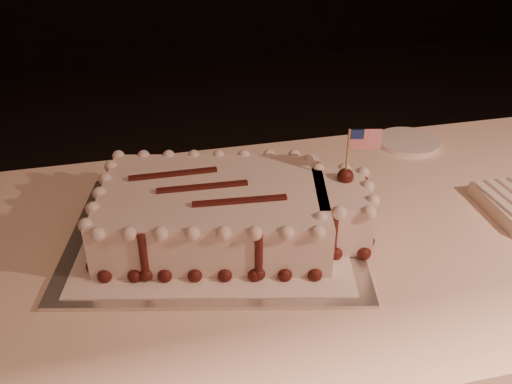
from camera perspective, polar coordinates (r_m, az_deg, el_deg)
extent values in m
cube|color=#FFDCC5|center=(1.36, 3.82, -17.23)|extent=(2.40, 0.80, 0.75)
cube|color=silver|center=(1.10, -4.08, -4.32)|extent=(0.63, 0.52, 0.01)
cube|color=white|center=(1.09, -4.09, -4.11)|extent=(0.56, 0.47, 0.00)
cube|color=silver|center=(1.07, -4.19, -1.91)|extent=(0.46, 0.36, 0.10)
cube|color=silver|center=(1.08, 8.40, -1.81)|extent=(0.13, 0.17, 0.10)
sphere|color=#4B1712|center=(1.01, -14.90, -8.12)|extent=(0.03, 0.03, 0.03)
sphere|color=#4B1712|center=(1.00, -12.03, -8.19)|extent=(0.03, 0.03, 0.03)
sphere|color=#4B1712|center=(0.99, -9.10, -8.25)|extent=(0.03, 0.03, 0.03)
sphere|color=#4B1712|center=(0.98, -6.13, -8.28)|extent=(0.03, 0.03, 0.03)
sphere|color=#4B1712|center=(0.98, -3.13, -8.30)|extent=(0.03, 0.03, 0.03)
sphere|color=#4B1712|center=(0.98, -0.11, -8.29)|extent=(0.03, 0.03, 0.03)
sphere|color=#4B1712|center=(0.98, 2.91, -8.26)|extent=(0.03, 0.03, 0.03)
sphere|color=#4B1712|center=(0.98, 5.90, -8.20)|extent=(0.03, 0.03, 0.03)
sphere|color=#4B1712|center=(1.02, 6.22, -6.73)|extent=(0.03, 0.03, 0.03)
sphere|color=#4B1712|center=(1.03, 7.96, -6.10)|extent=(0.03, 0.03, 0.03)
sphere|color=#4B1712|center=(1.04, 10.75, -6.03)|extent=(0.03, 0.03, 0.03)
sphere|color=#4B1712|center=(1.07, 11.13, -4.82)|extent=(0.03, 0.03, 0.03)
sphere|color=#4B1712|center=(1.12, 10.66, -3.30)|extent=(0.03, 0.03, 0.03)
sphere|color=#4B1712|center=(1.16, 10.24, -1.89)|extent=(0.03, 0.03, 0.03)
sphere|color=#4B1712|center=(1.17, 8.49, -1.44)|extent=(0.03, 0.03, 0.03)
sphere|color=#4B1712|center=(1.16, 6.00, -1.46)|extent=(0.03, 0.03, 0.03)
sphere|color=#4B1712|center=(1.19, 5.16, -0.51)|extent=(0.03, 0.03, 0.03)
sphere|color=#4B1712|center=(1.20, 3.68, 0.01)|extent=(0.03, 0.03, 0.03)
sphere|color=#4B1712|center=(1.20, 1.26, 0.00)|extent=(0.03, 0.03, 0.03)
sphere|color=#4B1712|center=(1.20, -1.17, -0.01)|extent=(0.03, 0.03, 0.03)
sphere|color=#4B1712|center=(1.20, -3.59, -0.03)|extent=(0.03, 0.03, 0.03)
sphere|color=#4B1712|center=(1.21, -6.01, -0.04)|extent=(0.03, 0.03, 0.03)
sphere|color=#4B1712|center=(1.21, -8.40, -0.06)|extent=(0.03, 0.03, 0.03)
sphere|color=#4B1712|center=(1.22, -10.77, -0.07)|extent=(0.03, 0.03, 0.03)
sphere|color=#4B1712|center=(1.23, -13.10, -0.08)|extent=(0.03, 0.03, 0.03)
sphere|color=#4B1712|center=(1.19, -13.77, -1.19)|extent=(0.03, 0.03, 0.03)
sphere|color=#4B1712|center=(1.15, -14.26, -2.53)|extent=(0.03, 0.03, 0.03)
sphere|color=#4B1712|center=(1.11, -14.79, -3.97)|extent=(0.03, 0.03, 0.03)
sphere|color=#4B1712|center=(1.07, -15.36, -5.52)|extent=(0.03, 0.03, 0.03)
sphere|color=#4B1712|center=(1.03, -15.98, -7.19)|extent=(0.03, 0.03, 0.03)
sphere|color=silver|center=(0.96, -15.58, -4.07)|extent=(0.03, 0.03, 0.03)
sphere|color=silver|center=(0.94, -12.59, -4.11)|extent=(0.03, 0.03, 0.03)
sphere|color=silver|center=(0.94, -9.53, -4.13)|extent=(0.03, 0.03, 0.03)
sphere|color=silver|center=(0.93, -6.42, -4.14)|extent=(0.03, 0.03, 0.03)
sphere|color=silver|center=(0.93, -3.28, -4.14)|extent=(0.03, 0.03, 0.03)
sphere|color=silver|center=(0.92, -0.11, -4.13)|extent=(0.03, 0.03, 0.03)
sphere|color=silver|center=(0.93, 3.05, -4.10)|extent=(0.03, 0.03, 0.03)
sphere|color=silver|center=(0.93, 6.18, -4.06)|extent=(0.03, 0.03, 0.03)
sphere|color=silver|center=(0.97, 6.51, -2.66)|extent=(0.03, 0.03, 0.03)
sphere|color=silver|center=(0.98, 8.32, -2.07)|extent=(0.03, 0.03, 0.03)
sphere|color=silver|center=(0.99, 11.22, -2.04)|extent=(0.03, 0.03, 0.03)
sphere|color=silver|center=(1.03, 11.60, -0.90)|extent=(0.03, 0.03, 0.03)
sphere|color=silver|center=(1.07, 11.10, 0.53)|extent=(0.03, 0.03, 0.03)
sphere|color=silver|center=(1.11, 10.64, 1.86)|extent=(0.03, 0.03, 0.03)
sphere|color=silver|center=(1.12, 8.82, 2.29)|extent=(0.03, 0.03, 0.03)
sphere|color=silver|center=(1.12, 6.24, 2.29)|extent=(0.03, 0.03, 0.03)
sphere|color=silver|center=(1.15, 5.36, 3.18)|extent=(0.03, 0.03, 0.03)
sphere|color=silver|center=(1.16, 3.82, 3.67)|extent=(0.03, 0.03, 0.03)
sphere|color=silver|center=(1.16, 1.31, 3.67)|extent=(0.03, 0.03, 0.03)
sphere|color=silver|center=(1.16, -1.21, 3.65)|extent=(0.03, 0.03, 0.03)
sphere|color=silver|center=(1.16, -3.73, 3.64)|extent=(0.03, 0.03, 0.03)
sphere|color=silver|center=(1.17, -6.23, 3.61)|extent=(0.03, 0.03, 0.03)
sphere|color=silver|center=(1.17, -8.72, 3.58)|extent=(0.03, 0.03, 0.03)
sphere|color=silver|center=(1.18, -11.17, 3.54)|extent=(0.03, 0.03, 0.03)
sphere|color=silver|center=(1.19, -13.59, 3.49)|extent=(0.03, 0.03, 0.03)
sphere|color=silver|center=(1.15, -14.30, 2.45)|extent=(0.03, 0.03, 0.03)
sphere|color=silver|center=(1.11, -14.83, 1.20)|extent=(0.03, 0.03, 0.03)
sphere|color=silver|center=(1.07, -15.40, -0.15)|extent=(0.03, 0.03, 0.03)
sphere|color=silver|center=(1.02, -16.02, -1.62)|extent=(0.03, 0.03, 0.03)
sphere|color=silver|center=(0.98, -16.69, -3.21)|extent=(0.03, 0.03, 0.03)
cylinder|color=#4B1712|center=(0.97, -11.18, -6.31)|extent=(0.01, 0.01, 0.09)
sphere|color=#4B1712|center=(0.99, -10.95, -8.12)|extent=(0.02, 0.02, 0.02)
cylinder|color=#4B1712|center=(0.95, 0.27, -6.35)|extent=(0.01, 0.01, 0.09)
sphere|color=#4B1712|center=(0.97, 0.27, -8.19)|extent=(0.02, 0.02, 0.02)
cylinder|color=#4B1712|center=(1.01, 7.77, -4.23)|extent=(0.01, 0.01, 0.09)
sphere|color=#4B1712|center=(1.03, 7.62, -6.01)|extent=(0.02, 0.02, 0.02)
cylinder|color=#4B1712|center=(1.12, 10.59, -0.64)|extent=(0.01, 0.01, 0.09)
sphere|color=#4B1712|center=(1.14, 10.40, -2.32)|extent=(0.02, 0.02, 0.02)
cylinder|color=#4B1712|center=(1.18, 5.17, 1.68)|extent=(0.01, 0.01, 0.09)
sphere|color=#4B1712|center=(1.20, 5.09, 0.05)|extent=(0.02, 0.02, 0.02)
cylinder|color=#4B1712|center=(1.18, -3.96, 1.69)|extent=(0.01, 0.01, 0.09)
sphere|color=#4B1712|center=(1.20, -3.90, 0.06)|extent=(0.02, 0.02, 0.02)
cylinder|color=#4B1712|center=(1.21, -13.03, 1.60)|extent=(0.01, 0.01, 0.09)
sphere|color=#4B1712|center=(1.23, -12.82, 0.01)|extent=(0.02, 0.02, 0.02)
cylinder|color=#4B1712|center=(1.06, -15.44, -3.12)|extent=(0.01, 0.01, 0.09)
sphere|color=#4B1712|center=(1.09, -15.16, -4.84)|extent=(0.02, 0.02, 0.02)
cube|color=#4B1712|center=(1.09, -8.28, 1.82)|extent=(0.17, 0.01, 0.01)
cube|color=#4B1712|center=(1.04, -5.37, 0.54)|extent=(0.17, 0.02, 0.01)
cube|color=#4B1712|center=(0.99, -1.63, -0.86)|extent=(0.17, 0.03, 0.01)
sphere|color=#4B1712|center=(1.07, 8.93, 1.54)|extent=(0.03, 0.03, 0.03)
cylinder|color=tan|center=(1.06, 9.09, 3.30)|extent=(0.00, 0.00, 0.12)
cube|color=red|center=(1.04, 10.91, 5.20)|extent=(0.06, 0.02, 0.04)
cube|color=navy|center=(1.04, 10.10, 5.73)|extent=(0.02, 0.01, 0.02)
cube|color=white|center=(1.24, 23.00, -0.75)|extent=(0.01, 0.15, 0.01)
cube|color=white|center=(1.25, 24.04, -0.61)|extent=(0.01, 0.15, 0.01)
cylinder|color=white|center=(1.49, 14.97, 4.87)|extent=(0.16, 0.16, 0.01)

